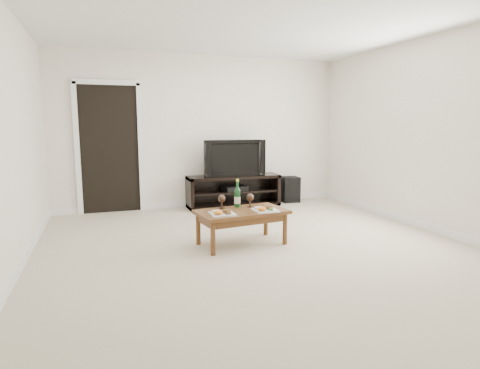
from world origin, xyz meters
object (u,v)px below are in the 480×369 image
at_px(television, 234,158).
at_px(subwoofer, 290,189).
at_px(coffee_table, 242,227).
at_px(media_console, 234,191).

bearing_deg(television, subwoofer, 7.06).
bearing_deg(television, coffee_table, -102.24).
height_order(media_console, subwoofer, media_console).
xyz_separation_m(media_console, coffee_table, (-0.61, -2.16, -0.07)).
height_order(subwoofer, coffee_table, subwoofer).
bearing_deg(subwoofer, coffee_table, -123.92).
bearing_deg(media_console, subwoofer, 3.62).
relative_size(media_console, coffee_table, 1.53).
xyz_separation_m(media_console, television, (0.00, 0.00, 0.59)).
relative_size(television, subwoofer, 2.32).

